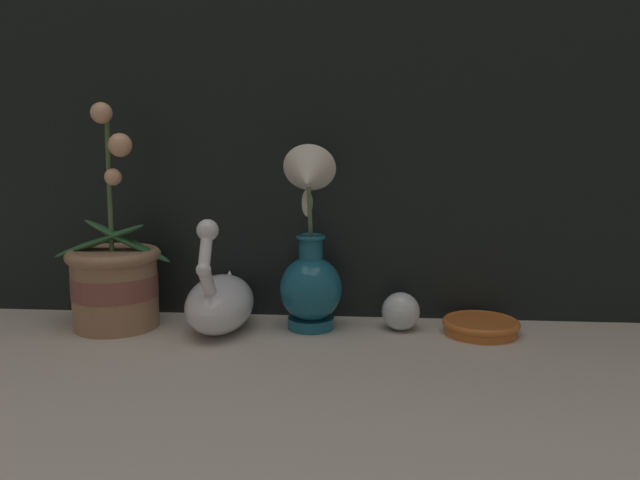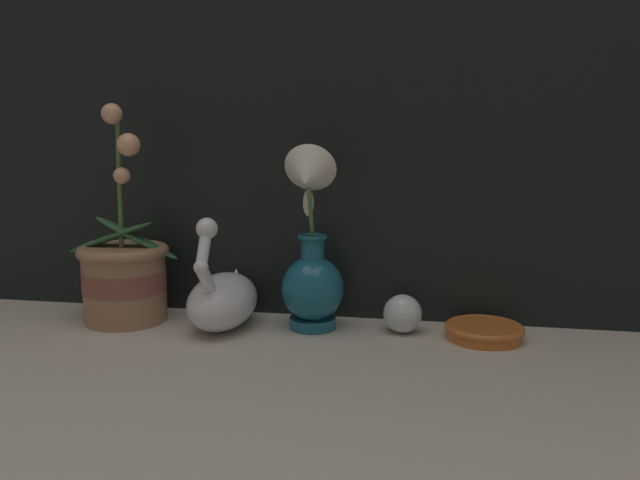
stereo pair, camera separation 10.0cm
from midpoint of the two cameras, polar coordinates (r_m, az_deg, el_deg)
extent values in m
plane|color=#BCB2A3|center=(0.95, -0.26, -10.30)|extent=(2.80, 2.80, 0.00)
cylinder|color=#9E7556|center=(1.12, -15.02, -3.93)|extent=(0.14, 0.14, 0.13)
cylinder|color=brown|center=(1.12, -15.04, -3.61)|extent=(0.14, 0.14, 0.04)
torus|color=#9E7556|center=(1.11, -15.15, -1.03)|extent=(0.16, 0.16, 0.02)
cylinder|color=#4C6B3D|center=(1.10, -15.42, 5.17)|extent=(0.01, 0.02, 0.23)
ellipsoid|color=#2D6038|center=(1.10, -13.95, 0.15)|extent=(0.15, 0.07, 0.08)
ellipsoid|color=#2D6038|center=(1.12, -16.31, 0.18)|extent=(0.17, 0.05, 0.07)
sphere|color=#E5A87F|center=(1.09, -16.02, 11.04)|extent=(0.03, 0.03, 0.03)
sphere|color=#E5A87F|center=(1.07, -14.57, 8.42)|extent=(0.04, 0.04, 0.04)
sphere|color=#E5A87F|center=(1.07, -15.16, 5.69)|extent=(0.03, 0.03, 0.03)
ellipsoid|color=white|center=(1.06, -6.21, -5.62)|extent=(0.11, 0.18, 0.09)
cone|color=white|center=(1.12, -5.23, -4.04)|extent=(0.05, 0.07, 0.07)
cylinder|color=white|center=(0.98, -7.46, -3.77)|extent=(0.02, 0.06, 0.07)
sphere|color=white|center=(0.95, -7.90, -2.52)|extent=(0.02, 0.02, 0.02)
cylinder|color=white|center=(0.96, -7.66, -0.73)|extent=(0.02, 0.05, 0.06)
sphere|color=white|center=(0.97, -7.43, 1.03)|extent=(0.03, 0.03, 0.03)
cylinder|color=#195B75|center=(1.06, 2.04, -7.58)|extent=(0.08, 0.08, 0.02)
ellipsoid|color=#195B75|center=(1.04, 2.06, -4.49)|extent=(0.10, 0.10, 0.11)
cylinder|color=#195B75|center=(1.03, 2.08, -0.79)|extent=(0.04, 0.04, 0.04)
torus|color=#195B75|center=(1.03, 2.09, 0.25)|extent=(0.05, 0.05, 0.01)
cylinder|color=#567A47|center=(1.00, 1.98, 2.60)|extent=(0.01, 0.04, 0.09)
cone|color=white|center=(0.98, 1.80, 5.89)|extent=(0.08, 0.08, 0.10)
ellipsoid|color=white|center=(1.01, 1.76, 3.39)|extent=(0.02, 0.02, 0.04)
sphere|color=silver|center=(1.05, 10.30, -6.68)|extent=(0.06, 0.06, 0.06)
cylinder|color=#C66628|center=(1.05, 17.46, -8.06)|extent=(0.12, 0.12, 0.02)
torus|color=#C66628|center=(1.05, 17.48, -7.73)|extent=(0.13, 0.13, 0.01)
camera|label=1|loc=(0.05, -87.14, 0.48)|focal=35.00mm
camera|label=2|loc=(0.05, 92.86, -0.48)|focal=35.00mm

